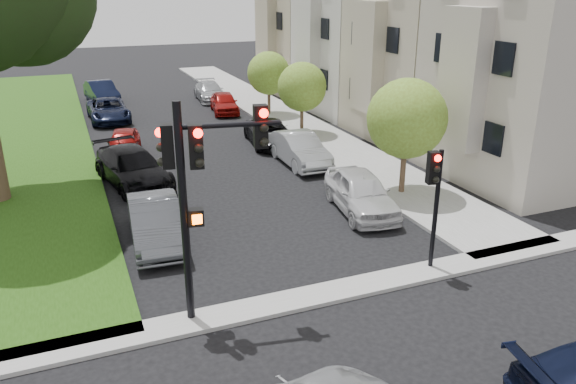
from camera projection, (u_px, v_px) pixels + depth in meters
name	position (u px, v px, depth m)	size (l,w,h in m)	color
ground	(364.00, 334.00, 13.77)	(140.00, 140.00, 0.00)	black
grass_strip	(12.00, 135.00, 31.40)	(8.00, 44.00, 0.12)	#1F440E
sidewalk_right	(275.00, 112.00, 36.95)	(3.50, 44.00, 0.12)	gray
sidewalk_cross	(329.00, 293.00, 15.49)	(60.00, 1.00, 0.12)	gray
house_a	(545.00, 13.00, 22.66)	(7.70, 7.55, 15.97)	#ADAAA3
house_b	(434.00, 6.00, 29.16)	(7.70, 7.55, 15.97)	tan
house_c	(363.00, 2.00, 35.67)	(7.70, 7.55, 15.97)	#9B9690
small_tree_a	(407.00, 119.00, 21.79)	(3.14, 3.14, 4.70)	brown
small_tree_b	(302.00, 87.00, 30.82)	(2.71, 2.71, 4.06)	brown
small_tree_c	(269.00, 73.00, 35.41)	(2.71, 2.71, 4.06)	brown
traffic_signal_main	(200.00, 173.00, 13.16)	(2.77, 0.73, 5.66)	black
traffic_signal_secondary	(434.00, 189.00, 15.94)	(0.50, 0.40, 3.73)	black
car_parked_0	(361.00, 192.00, 20.89)	(1.82, 4.51, 1.54)	silver
car_parked_1	(299.00, 149.00, 26.34)	(1.59, 4.55, 1.50)	#999BA0
car_parked_2	(270.00, 133.00, 29.64)	(2.12, 4.59, 1.28)	black
car_parked_3	(224.00, 103.00, 36.81)	(1.60, 3.98, 1.36)	maroon
car_parked_4	(210.00, 91.00, 40.69)	(1.85, 4.55, 1.32)	#999BA0
car_parked_5	(155.00, 222.00, 18.38)	(1.58, 4.52, 1.49)	#3F4247
car_parked_6	(133.00, 168.00, 23.66)	(2.16, 5.30, 1.54)	black
car_parked_7	(124.00, 142.00, 27.86)	(1.50, 3.73, 1.27)	maroon
car_parked_8	(108.00, 110.00, 34.66)	(2.29, 4.96, 1.38)	black
car_parked_9	(102.00, 92.00, 39.76)	(1.64, 4.70, 1.55)	black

